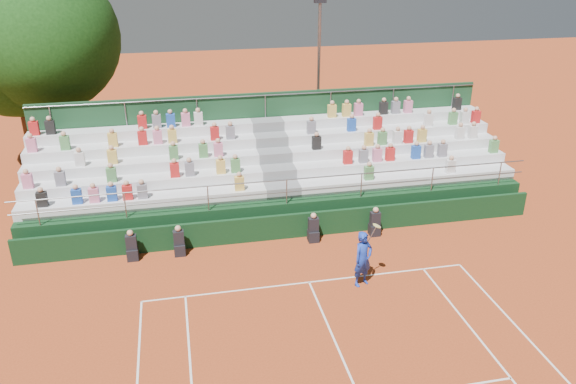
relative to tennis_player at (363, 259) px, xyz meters
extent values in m
plane|color=#A6411B|center=(-1.69, 0.45, -0.97)|extent=(90.00, 90.00, 0.00)
cube|color=white|center=(-1.69, 0.45, -0.97)|extent=(11.00, 0.06, 0.01)
cube|color=white|center=(-1.69, -2.75, -0.97)|extent=(0.06, 6.40, 0.01)
cube|color=black|center=(-1.69, 3.65, -0.47)|extent=(20.00, 0.15, 1.00)
cube|color=black|center=(-7.55, 3.20, -0.75)|extent=(0.40, 0.40, 0.44)
cube|color=black|center=(-7.55, 3.20, -0.27)|extent=(0.38, 0.25, 0.55)
sphere|color=tan|center=(-7.55, 3.20, 0.11)|extent=(0.22, 0.22, 0.22)
cube|color=black|center=(-5.89, 3.20, -0.75)|extent=(0.40, 0.40, 0.44)
cube|color=black|center=(-5.89, 3.20, -0.27)|extent=(0.38, 0.25, 0.55)
sphere|color=tan|center=(-5.89, 3.20, 0.11)|extent=(0.22, 0.22, 0.22)
cube|color=black|center=(-0.87, 3.20, -0.75)|extent=(0.40, 0.40, 0.44)
cube|color=black|center=(-0.87, 3.20, -0.27)|extent=(0.38, 0.25, 0.55)
sphere|color=tan|center=(-0.87, 3.20, 0.11)|extent=(0.22, 0.22, 0.22)
cube|color=black|center=(1.59, 3.20, -0.75)|extent=(0.40, 0.40, 0.44)
cube|color=black|center=(1.59, 3.20, -0.27)|extent=(0.38, 0.25, 0.55)
sphere|color=tan|center=(1.59, 3.20, 0.11)|extent=(0.22, 0.22, 0.22)
cube|color=black|center=(-1.69, 6.75, -0.37)|extent=(20.00, 5.20, 1.20)
cube|color=silver|center=(-7.04, 5.08, 0.44)|extent=(9.30, 0.85, 0.42)
cube|color=silver|center=(3.66, 5.08, 0.44)|extent=(9.30, 0.85, 0.42)
cube|color=slate|center=(-1.69, 5.08, 0.44)|extent=(1.40, 0.85, 0.42)
cube|color=silver|center=(-7.04, 5.93, 0.86)|extent=(9.30, 0.85, 0.42)
cube|color=silver|center=(3.66, 5.93, 0.86)|extent=(9.30, 0.85, 0.42)
cube|color=slate|center=(-1.69, 5.93, 0.86)|extent=(1.40, 0.85, 0.42)
cube|color=silver|center=(-7.04, 6.78, 1.28)|extent=(9.30, 0.85, 0.42)
cube|color=silver|center=(3.66, 6.78, 1.28)|extent=(9.30, 0.85, 0.42)
cube|color=slate|center=(-1.69, 6.78, 1.28)|extent=(1.40, 0.85, 0.42)
cube|color=silver|center=(-7.04, 7.63, 1.70)|extent=(9.30, 0.85, 0.42)
cube|color=silver|center=(3.66, 7.63, 1.70)|extent=(9.30, 0.85, 0.42)
cube|color=slate|center=(-1.69, 7.63, 1.70)|extent=(1.40, 0.85, 0.42)
cube|color=silver|center=(-7.04, 8.48, 2.12)|extent=(9.30, 0.85, 0.42)
cube|color=silver|center=(3.66, 8.48, 2.12)|extent=(9.30, 0.85, 0.42)
cube|color=slate|center=(-1.69, 8.48, 2.12)|extent=(1.40, 0.85, 0.42)
cube|color=#184023|center=(-1.69, 9.00, 1.23)|extent=(20.00, 0.12, 4.40)
cylinder|color=gray|center=(-1.69, 4.20, 1.23)|extent=(20.00, 0.05, 0.05)
cylinder|color=gray|center=(-1.69, 8.90, 3.33)|extent=(20.00, 0.05, 0.05)
cube|color=black|center=(-10.65, 4.93, 0.93)|extent=(0.36, 0.24, 0.56)
cube|color=#1E4CB2|center=(-9.44, 4.93, 0.93)|extent=(0.36, 0.24, 0.56)
cube|color=pink|center=(-8.83, 4.93, 0.93)|extent=(0.36, 0.24, 0.56)
cube|color=#1E4CB2|center=(-8.20, 4.93, 0.93)|extent=(0.36, 0.24, 0.56)
cube|color=red|center=(-7.63, 4.93, 0.93)|extent=(0.36, 0.24, 0.56)
cube|color=slate|center=(-7.09, 4.93, 0.93)|extent=(0.36, 0.24, 0.56)
cube|color=gold|center=(-3.42, 4.93, 0.93)|extent=(0.36, 0.24, 0.56)
cube|color=pink|center=(-11.24, 5.78, 1.35)|extent=(0.36, 0.24, 0.56)
cube|color=slate|center=(-10.08, 5.78, 1.35)|extent=(0.36, 0.24, 0.56)
cube|color=#4C8C4C|center=(-8.22, 5.78, 1.35)|extent=(0.36, 0.24, 0.56)
cube|color=red|center=(-5.84, 5.78, 1.35)|extent=(0.36, 0.24, 0.56)
cube|color=slate|center=(-5.26, 5.78, 1.35)|extent=(0.36, 0.24, 0.56)
cube|color=gold|center=(-4.04, 5.78, 1.35)|extent=(0.36, 0.24, 0.56)
cube|color=#4C8C4C|center=(-3.46, 5.78, 1.35)|extent=(0.36, 0.24, 0.56)
cube|color=silver|center=(-9.43, 6.63, 1.77)|extent=(0.36, 0.24, 0.56)
cube|color=gold|center=(-8.20, 6.63, 1.77)|extent=(0.36, 0.24, 0.56)
cube|color=#4C8C4C|center=(-5.83, 6.63, 1.77)|extent=(0.36, 0.24, 0.56)
cube|color=#4C8C4C|center=(-4.65, 6.63, 1.77)|extent=(0.36, 0.24, 0.56)
cube|color=pink|center=(-4.04, 6.63, 1.77)|extent=(0.36, 0.24, 0.56)
cube|color=pink|center=(-11.28, 7.48, 2.19)|extent=(0.36, 0.24, 0.56)
cube|color=#4C8C4C|center=(-10.03, 7.48, 2.19)|extent=(0.36, 0.24, 0.56)
cube|color=gold|center=(-8.20, 7.48, 2.19)|extent=(0.36, 0.24, 0.56)
cube|color=red|center=(-7.03, 7.48, 2.19)|extent=(0.36, 0.24, 0.56)
cube|color=pink|center=(-6.42, 7.48, 2.19)|extent=(0.36, 0.24, 0.56)
cube|color=gold|center=(-5.83, 7.48, 2.19)|extent=(0.36, 0.24, 0.56)
cube|color=red|center=(-4.09, 7.48, 2.19)|extent=(0.36, 0.24, 0.56)
cube|color=slate|center=(-3.43, 7.48, 2.19)|extent=(0.36, 0.24, 0.56)
cube|color=red|center=(-11.27, 8.33, 2.61)|extent=(0.36, 0.24, 0.56)
cube|color=black|center=(-10.66, 8.33, 2.61)|extent=(0.36, 0.24, 0.56)
cube|color=red|center=(-7.02, 8.33, 2.61)|extent=(0.36, 0.24, 0.56)
cube|color=slate|center=(-6.43, 8.33, 2.61)|extent=(0.36, 0.24, 0.56)
cube|color=#1E4CB2|center=(-5.85, 8.33, 2.61)|extent=(0.36, 0.24, 0.56)
cube|color=pink|center=(-5.22, 8.33, 2.61)|extent=(0.36, 0.24, 0.56)
cube|color=silver|center=(-4.69, 8.33, 2.61)|extent=(0.36, 0.24, 0.56)
cube|color=#4C8C4C|center=(1.86, 4.93, 0.93)|extent=(0.36, 0.24, 0.56)
cube|color=silver|center=(5.45, 4.93, 0.93)|extent=(0.36, 0.24, 0.56)
cube|color=red|center=(1.21, 5.78, 1.35)|extent=(0.36, 0.24, 0.56)
cube|color=slate|center=(1.89, 5.78, 1.35)|extent=(0.36, 0.24, 0.56)
cube|color=pink|center=(2.50, 5.78, 1.35)|extent=(0.36, 0.24, 0.56)
cube|color=red|center=(3.07, 5.78, 1.35)|extent=(0.36, 0.24, 0.56)
cube|color=#1E4CB2|center=(4.23, 5.78, 1.35)|extent=(0.36, 0.24, 0.56)
cube|color=slate|center=(4.81, 5.78, 1.35)|extent=(0.36, 0.24, 0.56)
cube|color=slate|center=(5.43, 5.78, 1.35)|extent=(0.36, 0.24, 0.56)
cube|color=#4C8C4C|center=(7.85, 5.78, 1.35)|extent=(0.36, 0.24, 0.56)
cube|color=black|center=(0.09, 6.63, 1.77)|extent=(0.36, 0.24, 0.56)
cube|color=gold|center=(2.41, 6.63, 1.77)|extent=(0.36, 0.24, 0.56)
cube|color=#4C8C4C|center=(3.01, 6.63, 1.77)|extent=(0.36, 0.24, 0.56)
cube|color=silver|center=(3.70, 6.63, 1.77)|extent=(0.36, 0.24, 0.56)
cube|color=red|center=(4.21, 6.63, 1.77)|extent=(0.36, 0.24, 0.56)
cube|color=gold|center=(4.84, 6.63, 1.77)|extent=(0.36, 0.24, 0.56)
cube|color=silver|center=(6.63, 6.63, 1.77)|extent=(0.36, 0.24, 0.56)
cube|color=silver|center=(7.26, 6.63, 1.77)|extent=(0.36, 0.24, 0.56)
cube|color=slate|center=(0.06, 7.48, 2.19)|extent=(0.36, 0.24, 0.56)
cube|color=#1E4CB2|center=(1.88, 7.48, 2.19)|extent=(0.36, 0.24, 0.56)
cube|color=red|center=(3.08, 7.48, 2.19)|extent=(0.36, 0.24, 0.56)
cube|color=silver|center=(5.48, 7.48, 2.19)|extent=(0.36, 0.24, 0.56)
cube|color=#4C8C4C|center=(6.67, 7.48, 2.19)|extent=(0.36, 0.24, 0.56)
cube|color=silver|center=(7.25, 7.48, 2.19)|extent=(0.36, 0.24, 0.56)
cube|color=red|center=(7.81, 7.48, 2.19)|extent=(0.36, 0.24, 0.56)
cube|color=gold|center=(1.22, 8.33, 2.61)|extent=(0.36, 0.24, 0.56)
cube|color=gold|center=(1.89, 8.33, 2.61)|extent=(0.36, 0.24, 0.56)
cube|color=pink|center=(2.45, 8.33, 2.61)|extent=(0.36, 0.24, 0.56)
cube|color=black|center=(3.64, 8.33, 2.61)|extent=(0.36, 0.24, 0.56)
cube|color=slate|center=(4.22, 8.33, 2.61)|extent=(0.36, 0.24, 0.56)
cube|color=pink|center=(4.83, 8.33, 2.61)|extent=(0.36, 0.24, 0.56)
cube|color=black|center=(7.26, 8.33, 2.61)|extent=(0.36, 0.24, 0.56)
imported|color=#1634AC|center=(0.00, 0.00, 0.00)|extent=(0.83, 0.71, 1.94)
cylinder|color=gray|center=(0.25, 0.00, 0.88)|extent=(0.26, 0.03, 0.51)
cylinder|color=#E5D866|center=(0.40, 0.00, 1.18)|extent=(0.26, 0.28, 0.14)
cylinder|color=#3C2516|center=(-12.74, 13.33, 0.75)|extent=(0.50, 0.50, 3.44)
sphere|color=#10340E|center=(-12.74, 13.33, 4.99)|extent=(6.30, 6.30, 6.30)
cylinder|color=#3C2516|center=(-11.22, 12.82, 0.92)|extent=(0.50, 0.50, 3.79)
sphere|color=#10340E|center=(-11.22, 12.82, 5.55)|extent=(6.82, 6.82, 6.82)
cylinder|color=gray|center=(1.79, 12.95, 2.89)|extent=(0.16, 0.16, 7.73)
camera|label=1|loc=(-5.64, -15.04, 9.49)|focal=35.00mm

